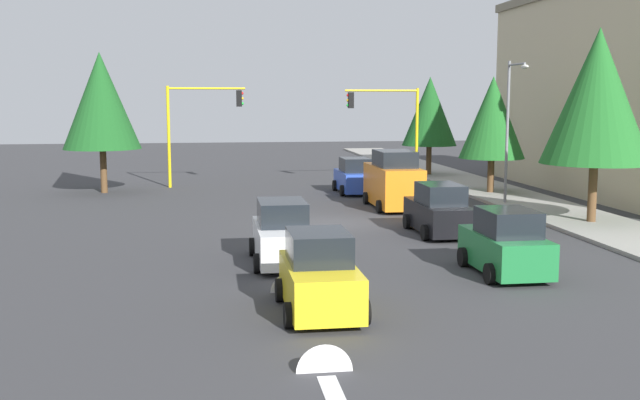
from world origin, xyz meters
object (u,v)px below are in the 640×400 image
object	(u,v)px
car_black	(439,211)
car_blue	(354,177)
traffic_signal_far_left	(389,117)
tree_roadside_far	(430,111)
tree_opposite_side	(101,101)
car_green	(505,245)
tree_roadside_mid	(493,118)
traffic_signal_far_right	(199,116)
tree_roadside_near	(597,96)
street_lamp_curbside	(511,117)
delivery_van_orange	(393,182)
car_yellow	(319,276)
car_white	(283,235)

from	to	relation	value
car_black	car_blue	xyz separation A→B (m)	(-12.89, -0.80, -0.00)
traffic_signal_far_left	car_black	xyz separation A→B (m)	(17.12, -2.14, -3.23)
tree_roadside_far	car_blue	world-z (taller)	tree_roadside_far
tree_opposite_side	car_green	xyz separation A→B (m)	(21.83, 14.54, -4.19)
traffic_signal_far_left	tree_roadside_mid	xyz separation A→B (m)	(6.00, 4.28, 0.06)
tree_roadside_mid	traffic_signal_far_right	bearing A→B (deg)	-110.87
traffic_signal_far_right	tree_roadside_near	xyz separation A→B (m)	(16.00, 16.24, 1.09)
street_lamp_curbside	car_blue	xyz separation A→B (m)	(-6.16, -6.41, -3.45)
tree_roadside_far	traffic_signal_far_left	bearing A→B (deg)	-43.35
tree_roadside_mid	delivery_van_orange	size ratio (longest dim) A/B	1.34
traffic_signal_far_left	tree_roadside_far	distance (m)	5.51
street_lamp_curbside	tree_roadside_far	world-z (taller)	street_lamp_curbside
car_black	car_yellow	distance (m)	11.56
street_lamp_curbside	delivery_van_orange	distance (m)	6.46
car_green	car_blue	world-z (taller)	same
delivery_van_orange	car_yellow	world-z (taller)	delivery_van_orange
tree_roadside_mid	car_white	world-z (taller)	tree_roadside_mid
traffic_signal_far_right	car_green	bearing A→B (deg)	21.26
tree_roadside_far	car_black	size ratio (longest dim) A/B	1.61
car_green	delivery_van_orange	bearing A→B (deg)	-179.94
car_black	tree_roadside_near	bearing A→B (deg)	99.24
traffic_signal_far_right	car_yellow	xyz separation A→B (m)	(26.95, 3.24, -3.30)
tree_roadside_near	delivery_van_orange	world-z (taller)	tree_roadside_near
tree_roadside_far	tree_roadside_near	distance (m)	20.05
tree_roadside_mid	car_yellow	world-z (taller)	tree_roadside_mid
traffic_signal_far_left	car_blue	world-z (taller)	traffic_signal_far_left
car_green	car_white	bearing A→B (deg)	-111.70
tree_roadside_near	car_green	size ratio (longest dim) A/B	2.21
tree_roadside_far	delivery_van_orange	world-z (taller)	tree_roadside_far
traffic_signal_far_left	delivery_van_orange	world-z (taller)	traffic_signal_far_left
traffic_signal_far_right	car_green	xyz separation A→B (m)	(23.83, 9.27, -3.30)
tree_roadside_near	delivery_van_orange	size ratio (longest dim) A/B	1.68
traffic_signal_far_left	car_white	distance (m)	23.18
traffic_signal_far_right	tree_roadside_mid	size ratio (longest dim) A/B	0.93
car_white	car_green	bearing A→B (deg)	68.30
traffic_signal_far_right	car_yellow	distance (m)	27.34
car_yellow	car_green	xyz separation A→B (m)	(-3.11, 6.04, 0.00)
tree_opposite_side	tree_roadside_far	distance (m)	21.37
car_yellow	car_blue	bearing A→B (deg)	166.89
tree_opposite_side	car_yellow	distance (m)	26.69
tree_roadside_far	tree_roadside_mid	bearing A→B (deg)	2.86
tree_roadside_near	tree_roadside_far	bearing A→B (deg)	-177.14
tree_roadside_near	car_black	xyz separation A→B (m)	(1.12, -6.91, -4.39)
car_white	car_green	world-z (taller)	same
delivery_van_orange	tree_roadside_near	bearing A→B (deg)	49.96
car_white	delivery_van_orange	bearing A→B (deg)	150.24
traffic_signal_far_right	car_black	world-z (taller)	traffic_signal_far_right
car_black	car_yellow	size ratio (longest dim) A/B	1.13
traffic_signal_far_right	traffic_signal_far_left	bearing A→B (deg)	90.00
tree_roadside_mid	street_lamp_curbside	bearing A→B (deg)	-10.33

